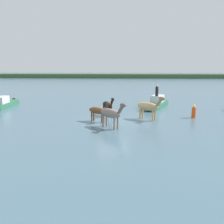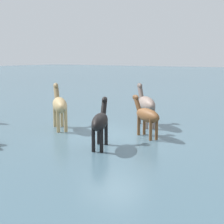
% 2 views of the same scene
% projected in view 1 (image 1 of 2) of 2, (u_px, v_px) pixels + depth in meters
% --- Properties ---
extents(ground_plane, '(197.40, 197.40, 0.00)m').
position_uv_depth(ground_plane, '(114.00, 121.00, 21.22)').
color(ground_plane, '#476675').
extents(distant_shoreline, '(177.66, 6.00, 2.40)m').
position_uv_depth(distant_shoreline, '(121.00, 78.00, 78.33)').
color(distant_shoreline, '#3A5533').
rests_on(distant_shoreline, ground_plane).
extents(horse_chestnut_trailing, '(2.00, 1.41, 1.67)m').
position_uv_depth(horse_chestnut_trailing, '(98.00, 111.00, 20.57)').
color(horse_chestnut_trailing, brown).
rests_on(horse_chestnut_trailing, ground_plane).
extents(horse_mid_herd, '(1.35, 2.17, 1.76)m').
position_uv_depth(horse_mid_herd, '(108.00, 105.00, 22.87)').
color(horse_mid_herd, black).
rests_on(horse_mid_herd, ground_plane).
extents(horse_lead, '(2.29, 1.97, 2.04)m').
position_uv_depth(horse_lead, '(149.00, 107.00, 21.22)').
color(horse_lead, tan).
rests_on(horse_lead, ground_plane).
extents(horse_rear_stallion, '(2.09, 2.07, 1.98)m').
position_uv_depth(horse_rear_stallion, '(111.00, 113.00, 18.55)').
color(horse_rear_stallion, gray).
rests_on(horse_rear_stallion, ground_plane).
extents(boat_skiff_near, '(3.36, 5.50, 1.36)m').
position_uv_depth(boat_skiff_near, '(156.00, 104.00, 27.38)').
color(boat_skiff_near, '#2D6B4C').
rests_on(boat_skiff_near, ground_plane).
extents(boat_launch_far, '(1.35, 4.97, 1.34)m').
position_uv_depth(boat_launch_far, '(4.00, 104.00, 27.48)').
color(boat_launch_far, '#2D6B4C').
rests_on(boat_launch_far, ground_plane).
extents(person_boatman_standing, '(0.32, 0.32, 1.19)m').
position_uv_depth(person_boatman_standing, '(157.00, 91.00, 26.90)').
color(person_boatman_standing, black).
rests_on(person_boatman_standing, boat_skiff_near).
extents(buoy_channel_marker, '(0.36, 0.36, 1.14)m').
position_uv_depth(buoy_channel_marker, '(194.00, 112.00, 22.14)').
color(buoy_channel_marker, '#E54C19').
rests_on(buoy_channel_marker, ground_plane).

